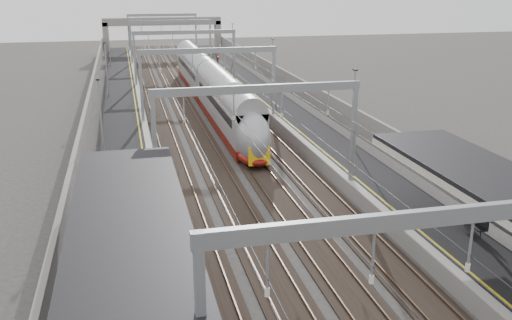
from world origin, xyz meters
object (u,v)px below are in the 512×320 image
train (213,92)px  signal_green (141,60)px  bench (476,221)px  overbridge (162,26)px

train → signal_green: size_ratio=13.55×
train → bench: 37.66m
overbridge → train: size_ratio=0.47×
bench → signal_green: (-14.71, 62.10, 0.80)m
bench → signal_green: size_ratio=0.58×
train → overbridge: bearing=91.7°
train → bench: size_ratio=23.39×
overbridge → signal_green: 25.64m
train → signal_green: bearing=104.8°
overbridge → signal_green: bearing=-101.8°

